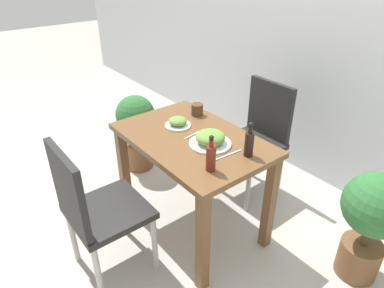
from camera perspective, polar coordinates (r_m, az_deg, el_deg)
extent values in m
plane|color=#B7B2A8|center=(2.53, 0.00, -13.30)|extent=(16.00, 16.00, 0.00)
cube|color=silver|center=(2.82, 21.44, 19.18)|extent=(8.00, 0.05, 2.60)
cube|color=brown|center=(2.11, 0.00, 0.75)|extent=(0.98, 0.64, 0.04)
cube|color=brown|center=(2.50, -11.21, -4.52)|extent=(0.06, 0.06, 0.68)
cube|color=brown|center=(1.92, 1.78, -16.29)|extent=(0.06, 0.06, 0.68)
cube|color=brown|center=(2.74, -1.20, -0.63)|extent=(0.06, 0.06, 0.68)
cube|color=brown|center=(2.22, 12.78, -9.66)|extent=(0.06, 0.06, 0.68)
cube|color=black|center=(2.05, -13.70, -10.82)|extent=(0.42, 0.42, 0.04)
cube|color=black|center=(1.85, -19.92, -7.27)|extent=(0.40, 0.04, 0.44)
cylinder|color=#B7B2A8|center=(2.13, -6.25, -16.12)|extent=(0.03, 0.03, 0.41)
cylinder|color=#B7B2A8|center=(2.37, -11.05, -10.99)|extent=(0.03, 0.03, 0.41)
cylinder|color=#B7B2A8|center=(2.04, -15.36, -20.19)|extent=(0.03, 0.03, 0.41)
cylinder|color=#B7B2A8|center=(2.28, -19.23, -14.25)|extent=(0.03, 0.03, 0.41)
cube|color=black|center=(2.65, 9.59, -0.14)|extent=(0.42, 0.42, 0.04)
cube|color=black|center=(2.67, 12.85, 5.60)|extent=(0.40, 0.04, 0.44)
cylinder|color=#B7B2A8|center=(2.76, 3.92, -3.83)|extent=(0.03, 0.03, 0.41)
cylinder|color=#B7B2A8|center=(2.56, 9.32, -7.31)|extent=(0.03, 0.03, 0.41)
cylinder|color=#B7B2A8|center=(2.98, 9.11, -1.42)|extent=(0.03, 0.03, 0.41)
cylinder|color=#B7B2A8|center=(2.79, 14.44, -4.41)|extent=(0.03, 0.03, 0.41)
cylinder|color=white|center=(2.02, 3.04, 0.07)|extent=(0.25, 0.25, 0.01)
ellipsoid|color=olive|center=(2.00, 3.07, 1.15)|extent=(0.18, 0.18, 0.08)
cylinder|color=white|center=(2.23, -2.37, 3.12)|extent=(0.17, 0.17, 0.01)
ellipsoid|color=olive|center=(2.22, -2.38, 3.85)|extent=(0.12, 0.12, 0.05)
cylinder|color=#4C331E|center=(2.37, 0.87, 5.76)|extent=(0.08, 0.08, 0.08)
cylinder|color=maroon|center=(1.76, 3.15, -2.42)|extent=(0.05, 0.05, 0.14)
cylinder|color=maroon|center=(1.71, 3.24, 0.14)|extent=(0.02, 0.02, 0.04)
sphere|color=black|center=(1.70, 3.27, 1.09)|extent=(0.03, 0.03, 0.03)
cylinder|color=black|center=(1.91, 9.48, -0.06)|extent=(0.05, 0.05, 0.14)
cylinder|color=black|center=(1.86, 9.71, 2.35)|extent=(0.02, 0.02, 0.04)
sphere|color=black|center=(1.85, 9.79, 3.24)|extent=(0.03, 0.03, 0.03)
cube|color=silver|center=(2.13, 0.30, 1.62)|extent=(0.03, 0.16, 0.00)
cube|color=silver|center=(1.93, 6.06, -1.83)|extent=(0.02, 0.19, 0.00)
cylinder|color=brown|center=(3.11, -8.85, -1.65)|extent=(0.25, 0.25, 0.25)
cylinder|color=brown|center=(3.03, -9.10, 1.15)|extent=(0.05, 0.05, 0.10)
sphere|color=#2D6B33|center=(2.93, -9.43, 4.85)|extent=(0.33, 0.33, 0.33)
cylinder|color=brown|center=(2.38, 25.97, -16.71)|extent=(0.24, 0.24, 0.23)
cylinder|color=brown|center=(2.27, 26.95, -13.65)|extent=(0.04, 0.04, 0.11)
sphere|color=#2D6B33|center=(2.12, 28.41, -8.91)|extent=(0.37, 0.37, 0.37)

